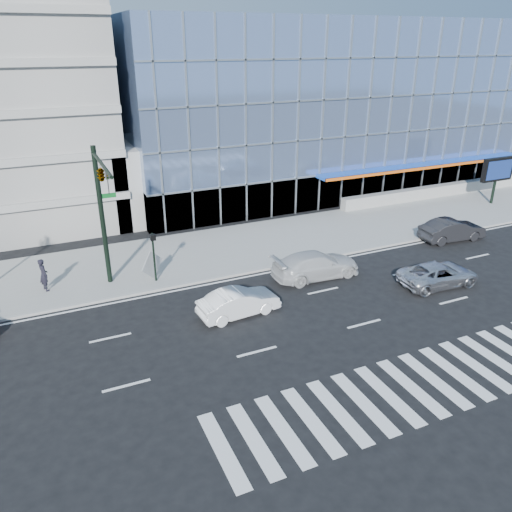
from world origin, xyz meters
The scene contains 14 objects.
ground centered at (0.00, 0.00, 0.00)m, with size 160.00×160.00×0.00m, color black.
sidewalk centered at (0.00, 8.00, 0.07)m, with size 120.00×8.00×0.15m, color gray.
theatre_building centered at (14.00, 26.00, 7.50)m, with size 42.00×26.00×15.00m, color #708BBB.
ramp_block centered at (-6.00, 18.00, 3.00)m, with size 6.00×8.00×6.00m, color gray.
retaining_wall centered at (24.00, 11.60, 0.65)m, with size 30.00×0.80×1.00m, color gray.
traffic_signal centered at (-11.00, 4.57, 6.16)m, with size 1.14×5.74×8.00m.
ped_signal_post centered at (-8.50, 4.94, 2.14)m, with size 0.30×0.33×3.00m.
marquee_sign centered at (22.00, 7.99, 3.07)m, with size 3.20×0.43×4.00m.
silver_suv centered at (6.55, -2.11, 0.67)m, with size 2.24×4.85×1.35m, color silver.
white_suv centered at (0.55, 1.80, 0.80)m, with size 2.23×5.48×1.59m, color silver.
white_sedan centered at (-5.45, -0.50, 0.72)m, with size 1.52×4.35×1.43m, color white.
dark_sedan centered at (12.55, 3.00, 0.79)m, with size 1.68×4.81×1.58m, color black.
pedestrian centered at (-14.52, 6.37, 1.11)m, with size 0.70×0.46×1.92m, color black.
tilted_panel centered at (-8.59, 5.29, 1.07)m, with size 1.30×0.06×1.30m, color #A9A9A9.
Camera 1 is at (-14.05, -21.68, 13.28)m, focal length 35.00 mm.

